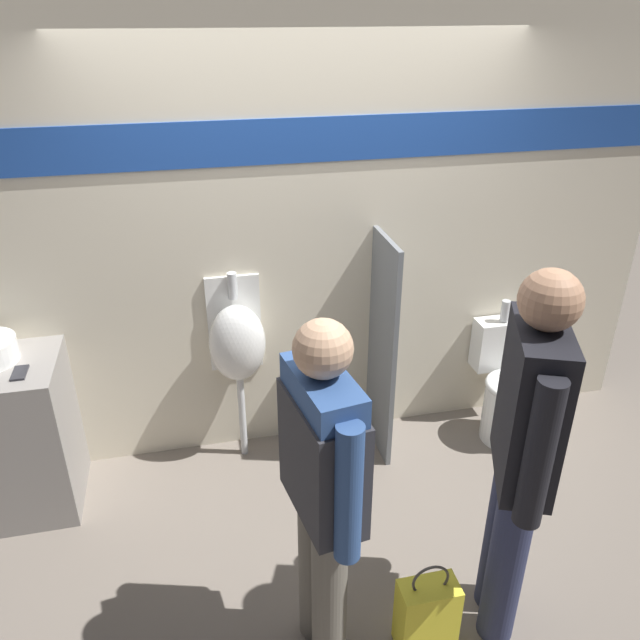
{
  "coord_description": "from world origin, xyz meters",
  "views": [
    {
      "loc": [
        -0.68,
        -2.81,
        2.61
      ],
      "look_at": [
        0.0,
        0.17,
        1.05
      ],
      "focal_mm": 35.0,
      "sensor_mm": 36.0,
      "label": 1
    }
  ],
  "objects_px": {
    "urinal_near_counter": "(237,342)",
    "shopping_bag": "(427,614)",
    "person_in_vest": "(323,479)",
    "person_with_lanyard": "(522,451)",
    "cell_phone": "(20,373)",
    "toilet": "(508,394)"
  },
  "relations": [
    {
      "from": "cell_phone",
      "to": "shopping_bag",
      "type": "bearing_deg",
      "value": -35.52
    },
    {
      "from": "urinal_near_counter",
      "to": "shopping_bag",
      "type": "distance_m",
      "value": 1.78
    },
    {
      "from": "toilet",
      "to": "person_with_lanyard",
      "type": "distance_m",
      "value": 1.63
    },
    {
      "from": "cell_phone",
      "to": "person_in_vest",
      "type": "distance_m",
      "value": 1.75
    },
    {
      "from": "person_with_lanyard",
      "to": "shopping_bag",
      "type": "height_order",
      "value": "person_with_lanyard"
    },
    {
      "from": "person_with_lanyard",
      "to": "urinal_near_counter",
      "type": "bearing_deg",
      "value": 56.78
    },
    {
      "from": "cell_phone",
      "to": "toilet",
      "type": "height_order",
      "value": "cell_phone"
    },
    {
      "from": "urinal_near_counter",
      "to": "person_in_vest",
      "type": "relative_size",
      "value": 0.74
    },
    {
      "from": "person_in_vest",
      "to": "cell_phone",
      "type": "bearing_deg",
      "value": 39.53
    },
    {
      "from": "shopping_bag",
      "to": "cell_phone",
      "type": "bearing_deg",
      "value": 144.48
    },
    {
      "from": "cell_phone",
      "to": "toilet",
      "type": "relative_size",
      "value": 0.16
    },
    {
      "from": "person_with_lanyard",
      "to": "person_in_vest",
      "type": "bearing_deg",
      "value": 109.44
    },
    {
      "from": "cell_phone",
      "to": "person_with_lanyard",
      "type": "distance_m",
      "value": 2.46
    },
    {
      "from": "person_in_vest",
      "to": "shopping_bag",
      "type": "relative_size",
      "value": 3.38
    },
    {
      "from": "person_with_lanyard",
      "to": "shopping_bag",
      "type": "distance_m",
      "value": 0.88
    },
    {
      "from": "toilet",
      "to": "shopping_bag",
      "type": "xyz_separation_m",
      "value": [
        -1.1,
        -1.36,
        -0.12
      ]
    },
    {
      "from": "cell_phone",
      "to": "urinal_near_counter",
      "type": "height_order",
      "value": "urinal_near_counter"
    },
    {
      "from": "toilet",
      "to": "urinal_near_counter",
      "type": "bearing_deg",
      "value": 174.07
    },
    {
      "from": "toilet",
      "to": "person_in_vest",
      "type": "xyz_separation_m",
      "value": [
        -1.55,
        -1.25,
        0.65
      ]
    },
    {
      "from": "urinal_near_counter",
      "to": "shopping_bag",
      "type": "bearing_deg",
      "value": -67.49
    },
    {
      "from": "cell_phone",
      "to": "person_in_vest",
      "type": "relative_size",
      "value": 0.08
    },
    {
      "from": "cell_phone",
      "to": "person_with_lanyard",
      "type": "relative_size",
      "value": 0.08
    }
  ]
}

